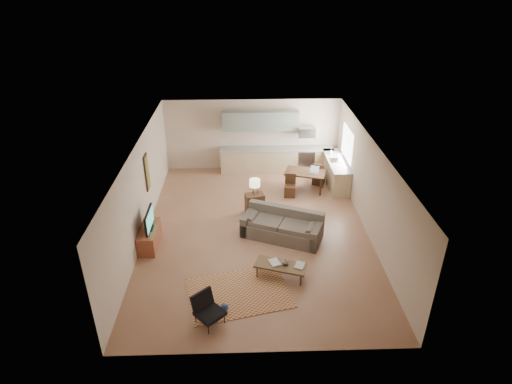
{
  "coord_description": "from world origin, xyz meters",
  "views": [
    {
      "loc": [
        -0.36,
        -10.65,
        6.98
      ],
      "look_at": [
        0.0,
        0.3,
        1.15
      ],
      "focal_mm": 30.0,
      "sensor_mm": 36.0,
      "label": 1
    }
  ],
  "objects_px": {
    "tv_credenza": "(150,237)",
    "dining_table": "(305,181)",
    "console_table": "(255,204)",
    "sofa": "(282,225)",
    "armchair": "(210,311)",
    "coffee_table": "(280,271)"
  },
  "relations": [
    {
      "from": "tv_credenza",
      "to": "dining_table",
      "type": "distance_m",
      "value": 5.77
    },
    {
      "from": "coffee_table",
      "to": "dining_table",
      "type": "relative_size",
      "value": 0.93
    },
    {
      "from": "sofa",
      "to": "console_table",
      "type": "relative_size",
      "value": 3.54
    },
    {
      "from": "sofa",
      "to": "armchair",
      "type": "height_order",
      "value": "sofa"
    },
    {
      "from": "sofa",
      "to": "armchair",
      "type": "xyz_separation_m",
      "value": [
        -1.86,
        -3.31,
        -0.05
      ]
    },
    {
      "from": "console_table",
      "to": "coffee_table",
      "type": "bearing_deg",
      "value": -94.43
    },
    {
      "from": "sofa",
      "to": "console_table",
      "type": "distance_m",
      "value": 1.59
    },
    {
      "from": "armchair",
      "to": "console_table",
      "type": "height_order",
      "value": "armchair"
    },
    {
      "from": "sofa",
      "to": "tv_credenza",
      "type": "xyz_separation_m",
      "value": [
        -3.72,
        -0.29,
        -0.13
      ]
    },
    {
      "from": "console_table",
      "to": "dining_table",
      "type": "bearing_deg",
      "value": 26.38
    },
    {
      "from": "armchair",
      "to": "dining_table",
      "type": "distance_m",
      "value": 6.9
    },
    {
      "from": "console_table",
      "to": "tv_credenza",
      "type": "bearing_deg",
      "value": -164.61
    },
    {
      "from": "console_table",
      "to": "sofa",
      "type": "bearing_deg",
      "value": -76.59
    },
    {
      "from": "armchair",
      "to": "sofa",
      "type": "bearing_deg",
      "value": 18.03
    },
    {
      "from": "sofa",
      "to": "tv_credenza",
      "type": "bearing_deg",
      "value": -152.8
    },
    {
      "from": "tv_credenza",
      "to": "dining_table",
      "type": "xyz_separation_m",
      "value": [
        4.78,
        3.23,
        0.07
      ]
    },
    {
      "from": "tv_credenza",
      "to": "dining_table",
      "type": "bearing_deg",
      "value": 34.08
    },
    {
      "from": "dining_table",
      "to": "tv_credenza",
      "type": "bearing_deg",
      "value": -128.93
    },
    {
      "from": "coffee_table",
      "to": "dining_table",
      "type": "height_order",
      "value": "dining_table"
    },
    {
      "from": "armchair",
      "to": "dining_table",
      "type": "bearing_deg",
      "value": 22.36
    },
    {
      "from": "sofa",
      "to": "dining_table",
      "type": "bearing_deg",
      "value": 93.1
    },
    {
      "from": "coffee_table",
      "to": "tv_credenza",
      "type": "xyz_separation_m",
      "value": [
        -3.53,
        1.49,
        0.09
      ]
    }
  ]
}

